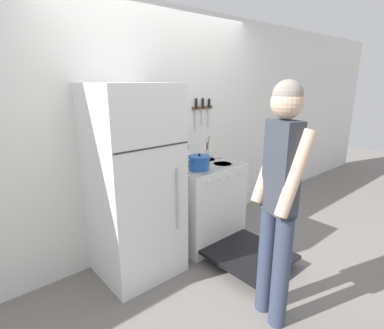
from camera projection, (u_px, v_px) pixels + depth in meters
The scene contains 9 objects.
ground_plane at pixel (166, 237), 3.58m from camera, with size 14.00×14.00×0.00m, color slate.
wall_back at pixel (161, 131), 3.26m from camera, with size 10.00×0.06×2.55m.
refrigerator at pixel (134, 184), 2.73m from camera, with size 0.72×0.70×1.78m.
stove_range at pixel (205, 204), 3.38m from camera, with size 0.77×1.38×0.92m.
dutch_oven_pot at pixel (199, 163), 3.06m from camera, with size 0.26×0.22×0.17m.
tea_kettle at pixel (184, 157), 3.26m from camera, with size 0.19×0.15×0.24m.
utensil_jar at pixel (207, 153), 3.49m from camera, with size 0.07×0.08×0.27m.
person at pixel (279, 194), 2.11m from camera, with size 0.37×0.43×1.81m.
wall_knife_strip at pixel (202, 108), 3.52m from camera, with size 0.31×0.03×0.35m.
Camera 1 is at (-1.87, -2.63, 1.80)m, focal length 28.00 mm.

